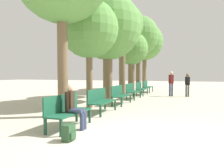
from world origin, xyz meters
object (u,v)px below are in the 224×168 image
Objects in this scene: bench_row_0 at (66,109)px; backpack at (69,133)px; tree_row_1 at (89,29)px; tree_row_4 at (131,49)px; tree_row_2 at (108,27)px; tree_row_5 at (139,36)px; bench_row_2 at (120,94)px; tree_row_3 at (122,26)px; bench_row_5 at (147,86)px; bench_row_1 at (100,99)px; person_seated at (74,105)px; pedestrian_near at (171,82)px; pedestrian_mid at (187,83)px; bench_row_4 at (141,88)px; bench_row_3 at (132,90)px; tree_row_6 at (145,42)px.

bench_row_0 is 1.29m from backpack.
tree_row_1 reaches higher than tree_row_4.
backpack is (1.68, -7.01, -3.88)m from tree_row_2.
tree_row_5 is at bearing 90.00° from tree_row_2.
bench_row_2 is at bearing 96.49° from backpack.
bench_row_5 is at bearing 75.41° from tree_row_3.
tree_row_4 is (-0.99, 8.70, 2.88)m from bench_row_1.
bench_row_2 is at bearing 92.85° from person_seated.
person_seated is (1.24, -8.77, -4.05)m from tree_row_3.
person_seated is 10.19m from pedestrian_near.
tree_row_1 is 0.73× the size of tree_row_5.
bench_row_1 is 5.05m from tree_row_2.
tree_row_4 is 5.04m from pedestrian_mid.
bench_row_4 is 3.27m from tree_row_4.
pedestrian_near is (3.10, 4.00, -3.10)m from tree_row_2.
tree_row_4 is 2.86m from tree_row_5.
bench_row_3 reaches higher than backpack.
tree_row_1 reaches higher than bench_row_3.
tree_row_3 is (-0.99, 6.22, 4.19)m from bench_row_1.
bench_row_0 is 0.28× the size of tree_row_3.
pedestrian_mid is (4.16, -1.29, -2.53)m from tree_row_4.
tree_row_4 is at bearing 99.11° from bench_row_2.
tree_row_1 is at bearing -123.40° from pedestrian_mid.
bench_row_2 is at bearing -43.89° from tree_row_2.
bench_row_4 is 5.74m from tree_row_5.
tree_row_1 is (-0.99, -1.41, 3.00)m from bench_row_2.
tree_row_6 is at bearing 96.33° from bench_row_3.
pedestrian_near is (3.10, -6.51, -3.72)m from tree_row_6.
tree_row_3 is at bearing -127.25° from bench_row_4.
bench_row_3 is 5.03m from tree_row_1.
bench_row_4 is 11.10m from backpack.
tree_row_5 is (-0.99, 8.67, 4.31)m from bench_row_2.
bench_row_3 is 3.26m from pedestrian_near.
tree_row_4 is at bearing 90.00° from tree_row_3.
bench_row_5 is (0.00, 7.53, 0.00)m from bench_row_2.
person_seated is at bearing -88.85° from bench_row_5.
tree_row_3 is 0.94× the size of tree_row_5.
tree_row_5 reaches higher than tree_row_6.
tree_row_6 reaches higher than bench_row_4.
pedestrian_mid is at bearing -17.25° from tree_row_4.
bench_row_2 is 0.26× the size of tree_row_5.
pedestrian_near reaches higher than bench_row_3.
tree_row_4 is at bearing -90.00° from tree_row_6.
bench_row_3 is (0.00, 2.51, 0.00)m from bench_row_2.
bench_row_2 is 1.00× the size of bench_row_3.
person_seated is at bearing 113.66° from backpack.
bench_row_5 reaches higher than backpack.
pedestrian_mid reaches higher than bench_row_0.
tree_row_2 is 3.83× the size of pedestrian_mid.
tree_row_4 reaches higher than bench_row_5.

